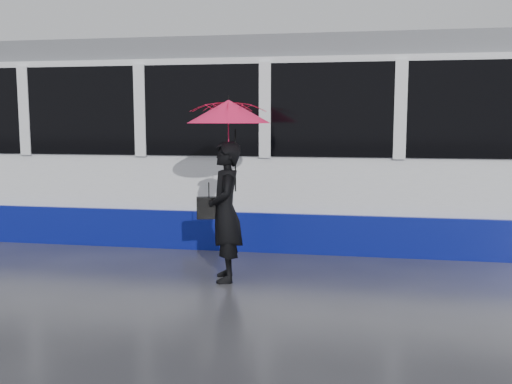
# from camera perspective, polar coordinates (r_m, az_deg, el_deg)

# --- Properties ---
(ground) EXTENTS (90.00, 90.00, 0.00)m
(ground) POSITION_cam_1_polar(r_m,az_deg,el_deg) (7.72, 1.05, -8.22)
(ground) COLOR #2A2A2F
(ground) RESTS_ON ground
(rails) EXTENTS (34.00, 1.51, 0.02)m
(rails) POSITION_cam_1_polar(r_m,az_deg,el_deg) (10.13, 3.29, -4.44)
(rails) COLOR #3F3D38
(rails) RESTS_ON ground
(tram) EXTENTS (26.00, 2.56, 3.35)m
(tram) POSITION_cam_1_polar(r_m,az_deg,el_deg) (10.27, -6.30, 4.85)
(tram) COLOR white
(tram) RESTS_ON ground
(woman) EXTENTS (0.60, 0.75, 1.78)m
(woman) POSITION_cam_1_polar(r_m,az_deg,el_deg) (7.27, -3.08, -1.99)
(woman) COLOR black
(woman) RESTS_ON ground
(umbrella) EXTENTS (1.30, 1.30, 1.20)m
(umbrella) POSITION_cam_1_polar(r_m,az_deg,el_deg) (7.16, -2.74, 6.42)
(umbrella) COLOR #FF1593
(umbrella) RESTS_ON ground
(handbag) EXTENTS (0.34, 0.22, 0.46)m
(handbag) POSITION_cam_1_polar(r_m,az_deg,el_deg) (7.33, -4.72, -1.58)
(handbag) COLOR black
(handbag) RESTS_ON ground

